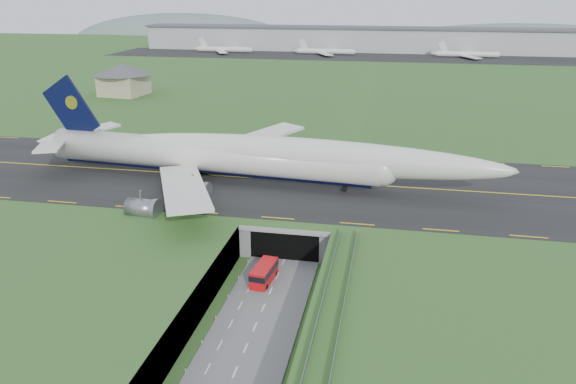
# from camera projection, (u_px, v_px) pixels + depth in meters

# --- Properties ---
(ground) EXTENTS (900.00, 900.00, 0.00)m
(ground) POSITION_uv_depth(u_px,v_px,m) (275.00, 283.00, 89.85)
(ground) COLOR #315923
(ground) RESTS_ON ground
(airfield_deck) EXTENTS (800.00, 800.00, 6.00)m
(airfield_deck) POSITION_uv_depth(u_px,v_px,m) (275.00, 266.00, 88.83)
(airfield_deck) COLOR gray
(airfield_deck) RESTS_ON ground
(trench_road) EXTENTS (12.00, 75.00, 0.20)m
(trench_road) POSITION_uv_depth(u_px,v_px,m) (264.00, 307.00, 82.89)
(trench_road) COLOR slate
(trench_road) RESTS_ON ground
(taxiway) EXTENTS (800.00, 44.00, 0.18)m
(taxiway) POSITION_uv_depth(u_px,v_px,m) (308.00, 182.00, 118.24)
(taxiway) COLOR black
(taxiway) RESTS_ON airfield_deck
(tunnel_portal) EXTENTS (17.00, 22.30, 6.00)m
(tunnel_portal) POSITION_uv_depth(u_px,v_px,m) (294.00, 223.00, 104.14)
(tunnel_portal) COLOR gray
(tunnel_portal) RESTS_ON ground
(guideway) EXTENTS (3.00, 53.00, 7.05)m
(guideway) POSITION_uv_depth(u_px,v_px,m) (329.00, 328.00, 68.43)
(guideway) COLOR #A8A8A3
(guideway) RESTS_ON ground
(jumbo_jet) EXTENTS (104.00, 64.96, 21.56)m
(jumbo_jet) POSITION_uv_depth(u_px,v_px,m) (243.00, 156.00, 115.60)
(jumbo_jet) COLOR silver
(jumbo_jet) RESTS_ON ground
(shuttle_tram) EXTENTS (3.39, 7.29, 2.89)m
(shuttle_tram) POSITION_uv_depth(u_px,v_px,m) (264.00, 273.00, 89.54)
(shuttle_tram) COLOR red
(shuttle_tram) RESTS_ON ground
(service_building) EXTENTS (23.81, 23.81, 11.81)m
(service_building) POSITION_uv_depth(u_px,v_px,m) (123.00, 77.00, 212.66)
(service_building) COLOR tan
(service_building) RESTS_ON ground
(cargo_terminal) EXTENTS (320.00, 67.00, 15.60)m
(cargo_terminal) POSITION_uv_depth(u_px,v_px,m) (372.00, 39.00, 361.54)
(cargo_terminal) COLOR #B2B2B2
(cargo_terminal) RESTS_ON ground
(distant_hills) EXTENTS (700.00, 91.00, 60.00)m
(distant_hills) POSITION_uv_depth(u_px,v_px,m) (456.00, 50.00, 476.70)
(distant_hills) COLOR slate
(distant_hills) RESTS_ON ground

